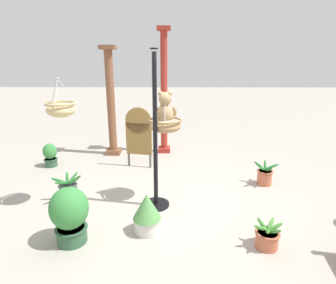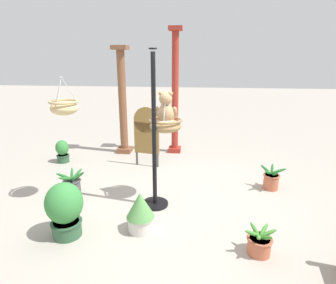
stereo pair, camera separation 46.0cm
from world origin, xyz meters
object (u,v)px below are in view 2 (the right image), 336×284
object	(u,v)px
hanging_basket_with_teddy	(166,125)
display_sign_board	(147,131)
hanging_basket_left_high	(64,107)
teddy_bear	(166,110)
potted_plant_bushy_green	(62,151)
display_pole_central	(154,161)
potted_plant_small_succulent	(259,243)
potted_plant_flowering_red	(72,185)
potted_plant_conical_shrub	(140,212)
potted_plant_trailing_ivy	(271,180)
greenhouse_pillar_left	(123,103)
potted_plant_fern_front	(65,209)
greenhouse_pillar_right	(175,95)

from	to	relation	value
hanging_basket_with_teddy	display_sign_board	world-z (taller)	hanging_basket_with_teddy
hanging_basket_left_high	teddy_bear	bearing A→B (deg)	9.73
teddy_bear	display_sign_board	xyz separation A→B (m)	(-0.62, 1.49, -0.76)
potted_plant_bushy_green	display_sign_board	xyz separation A→B (m)	(2.03, 0.00, 0.54)
display_pole_central	potted_plant_small_succulent	xyz separation A→B (m)	(1.50, -1.07, -0.64)
teddy_bear	potted_plant_flowering_red	distance (m)	2.17
display_pole_central	potted_plant_conical_shrub	size ratio (longest dim) A/B	4.30
teddy_bear	potted_plant_conical_shrub	size ratio (longest dim) A/B	0.93
potted_plant_bushy_green	potted_plant_small_succulent	xyz separation A→B (m)	(4.00, -2.83, -0.12)
display_pole_central	potted_plant_bushy_green	bearing A→B (deg)	144.80
potted_plant_trailing_ivy	display_sign_board	xyz separation A→B (m)	(-2.54, 0.91, 0.62)
display_pole_central	hanging_basket_with_teddy	size ratio (longest dim) A/B	4.31
potted_plant_conical_shrub	display_pole_central	bearing A→B (deg)	83.53
greenhouse_pillar_left	potted_plant_fern_front	size ratio (longest dim) A/B	3.40
potted_plant_small_succulent	potted_plant_conical_shrub	bearing A→B (deg)	168.52
greenhouse_pillar_right	potted_plant_conical_shrub	world-z (taller)	greenhouse_pillar_right
hanging_basket_left_high	potted_plant_fern_front	world-z (taller)	hanging_basket_left_high
hanging_basket_with_teddy	potted_plant_bushy_green	world-z (taller)	hanging_basket_with_teddy
display_pole_central	potted_plant_flowering_red	xyz separation A→B (m)	(-1.53, 0.17, -0.60)
potted_plant_flowering_red	potted_plant_small_succulent	size ratio (longest dim) A/B	1.23
greenhouse_pillar_left	display_sign_board	world-z (taller)	greenhouse_pillar_left
greenhouse_pillar_right	potted_plant_flowering_red	distance (m)	3.38
hanging_basket_with_teddy	potted_plant_conical_shrub	world-z (taller)	hanging_basket_with_teddy
potted_plant_bushy_green	potted_plant_small_succulent	distance (m)	4.90
teddy_bear	greenhouse_pillar_right	distance (m)	2.58
hanging_basket_left_high	potted_plant_trailing_ivy	size ratio (longest dim) A/B	1.26
greenhouse_pillar_right	display_sign_board	size ratio (longest dim) A/B	2.27
greenhouse_pillar_left	potted_plant_trailing_ivy	bearing A→B (deg)	-28.61
hanging_basket_with_teddy	potted_plant_flowering_red	xyz separation A→B (m)	(-1.68, -0.08, -1.14)
potted_plant_bushy_green	potted_plant_small_succulent	size ratio (longest dim) A/B	1.28
greenhouse_pillar_left	potted_plant_fern_front	distance (m)	3.76
hanging_basket_with_teddy	potted_plant_bushy_green	bearing A→B (deg)	150.27
hanging_basket_with_teddy	potted_plant_fern_front	world-z (taller)	hanging_basket_with_teddy
potted_plant_small_succulent	potted_plant_trailing_ivy	world-z (taller)	potted_plant_trailing_ivy
greenhouse_pillar_left	display_sign_board	distance (m)	1.28
teddy_bear	greenhouse_pillar_right	xyz separation A→B (m)	(-0.09, 2.58, -0.07)
greenhouse_pillar_left	potted_plant_trailing_ivy	xyz separation A→B (m)	(3.32, -1.81, -1.10)
display_pole_central	greenhouse_pillar_left	xyz separation A→B (m)	(-1.25, 2.67, 0.50)
display_pole_central	display_sign_board	xyz separation A→B (m)	(-0.47, 1.76, 0.02)
hanging_basket_left_high	display_sign_board	size ratio (longest dim) A/B	0.44
hanging_basket_with_teddy	potted_plant_trailing_ivy	distance (m)	2.31
potted_plant_fern_front	hanging_basket_left_high	bearing A→B (deg)	110.13
greenhouse_pillar_left	greenhouse_pillar_right	bearing A→B (deg)	8.26
display_pole_central	potted_plant_small_succulent	bearing A→B (deg)	-35.40
potted_plant_fern_front	potted_plant_conical_shrub	xyz separation A→B (m)	(0.99, 0.24, -0.12)
display_pole_central	display_sign_board	size ratio (longest dim) A/B	1.85
teddy_bear	potted_plant_conical_shrub	distance (m)	1.64
greenhouse_pillar_left	potted_plant_small_succulent	bearing A→B (deg)	-53.65
teddy_bear	potted_plant_flowering_red	bearing A→B (deg)	-176.34
potted_plant_small_succulent	potted_plant_bushy_green	bearing A→B (deg)	144.73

